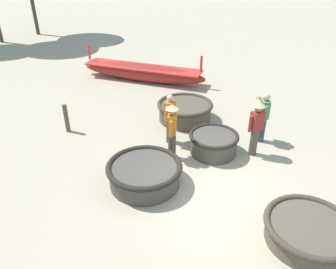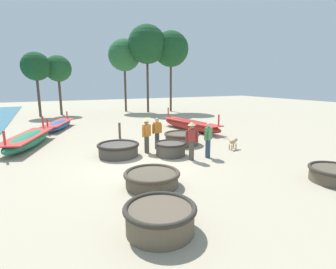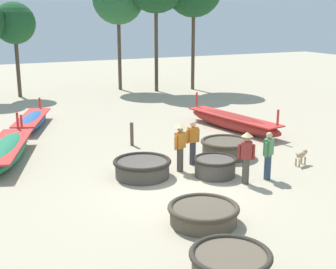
# 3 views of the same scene
# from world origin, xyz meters

# --- Properties ---
(ground_plane) EXTENTS (80.00, 80.00, 0.00)m
(ground_plane) POSITION_xyz_m (0.00, 0.00, 0.00)
(ground_plane) COLOR tan
(coracle_front_right) EXTENTS (1.43, 1.43, 0.62)m
(coracle_front_right) POSITION_xyz_m (1.68, 0.72, 0.33)
(coracle_front_right) COLOR #4C473F
(coracle_front_right) RESTS_ON ground
(coracle_far_right) EXTENTS (1.91, 1.91, 0.64)m
(coracle_far_right) POSITION_xyz_m (3.17, 2.40, 0.35)
(coracle_far_right) COLOR brown
(coracle_far_right) RESTS_ON ground
(coracle_beside_post) EXTENTS (1.90, 1.90, 0.59)m
(coracle_beside_post) POSITION_xyz_m (-0.52, 1.66, 0.32)
(coracle_beside_post) COLOR #4C473F
(coracle_beside_post) RESTS_ON ground
(coracle_upturned) EXTENTS (1.84, 1.84, 0.49)m
(coracle_upturned) POSITION_xyz_m (-0.44, -2.25, 0.27)
(coracle_upturned) COLOR brown
(coracle_upturned) RESTS_ON ground
(coracle_center) EXTENTS (1.65, 1.65, 0.51)m
(coracle_center) POSITION_xyz_m (5.28, -4.54, 0.28)
(coracle_center) COLOR brown
(coracle_center) RESTS_ON ground
(coracle_weathered) EXTENTS (1.67, 1.67, 0.63)m
(coracle_weathered) POSITION_xyz_m (-1.27, -4.78, 0.34)
(coracle_weathered) COLOR brown
(coracle_weathered) RESTS_ON ground
(long_boat_ochre_hull) EXTENTS (2.56, 4.57, 1.04)m
(long_boat_ochre_hull) POSITION_xyz_m (-2.56, 10.28, 0.31)
(long_boat_ochre_hull) COLOR #285693
(long_boat_ochre_hull) RESTS_ON ground
(long_boat_red_hull) EXTENTS (1.94, 5.85, 1.38)m
(long_boat_red_hull) POSITION_xyz_m (5.66, 5.79, 0.40)
(long_boat_red_hull) COLOR maroon
(long_boat_red_hull) RESTS_ON ground
(long_boat_green_hull) EXTENTS (2.73, 5.28, 1.29)m
(long_boat_green_hull) POSITION_xyz_m (-4.30, 5.36, 0.37)
(long_boat_green_hull) COLOR #237551
(long_boat_green_hull) RESTS_ON ground
(fisherman_with_hat) EXTENTS (0.47, 0.36, 1.57)m
(fisherman_with_hat) POSITION_xyz_m (3.03, -0.29, 0.84)
(fisherman_with_hat) COLOR #2D425B
(fisherman_with_hat) RESTS_ON ground
(fisherman_standing_left) EXTENTS (0.46, 0.37, 1.67)m
(fisherman_standing_left) POSITION_xyz_m (2.17, -0.30, 0.96)
(fisherman_standing_left) COLOR #4C473D
(fisherman_standing_left) RESTS_ON ground
(fisherman_by_coracle) EXTENTS (0.50, 0.36, 1.67)m
(fisherman_by_coracle) POSITION_xyz_m (0.85, 1.63, 0.96)
(fisherman_by_coracle) COLOR #4C473D
(fisherman_by_coracle) RESTS_ON ground
(fisherman_standing_right) EXTENTS (0.53, 0.24, 1.57)m
(fisherman_standing_right) POSITION_xyz_m (1.59, 2.11, 0.84)
(fisherman_standing_right) COLOR #383842
(fisherman_standing_right) RESTS_ON ground
(dog) EXTENTS (0.66, 0.35, 0.55)m
(dog) POSITION_xyz_m (5.00, 0.38, 0.37)
(dog) COLOR tan
(dog) RESTS_ON ground
(mooring_post_mid_beach) EXTENTS (0.14, 0.14, 0.95)m
(mooring_post_mid_beach) POSITION_xyz_m (0.54, 5.32, 0.47)
(mooring_post_mid_beach) COLOR brown
(mooring_post_mid_beach) RESTS_ON ground
(tree_rightmost) EXTENTS (3.83, 3.83, 8.74)m
(tree_rightmost) POSITION_xyz_m (9.64, 17.06, 6.80)
(tree_rightmost) COLOR #4C3D2D
(tree_rightmost) RESTS_ON ground
(tree_center) EXTENTS (2.66, 2.66, 6.07)m
(tree_center) POSITION_xyz_m (-3.77, 18.44, 4.70)
(tree_center) COLOR #4C3D2D
(tree_center) RESTS_ON ground
(tree_right_mid) EXTENTS (2.59, 2.59, 5.91)m
(tree_right_mid) POSITION_xyz_m (-1.82, 19.15, 4.58)
(tree_right_mid) COLOR #4C3D2D
(tree_right_mid) RESTS_ON ground
(tree_leftmost) EXTENTS (4.04, 4.04, 9.21)m
(tree_leftmost) POSITION_xyz_m (7.00, 17.36, 7.17)
(tree_leftmost) COLOR #4C3D2D
(tree_leftmost) RESTS_ON ground
(tree_tall_back) EXTENTS (3.47, 3.47, 7.90)m
(tree_tall_back) POSITION_xyz_m (4.99, 19.12, 6.14)
(tree_tall_back) COLOR #4C3D2D
(tree_tall_back) RESTS_ON ground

